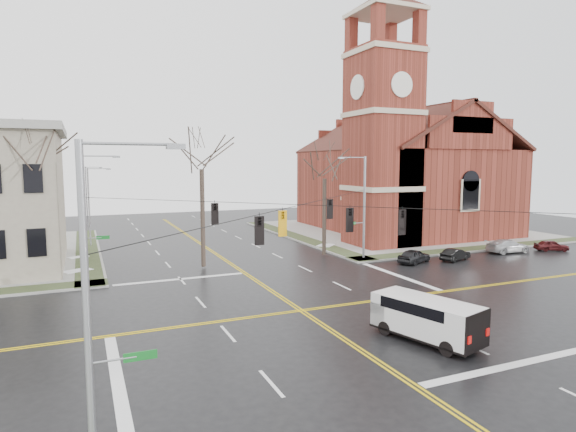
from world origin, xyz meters
name	(u,v)px	position (x,y,z in m)	size (l,w,h in m)	color
ground	(301,311)	(0.00, 0.00, 0.00)	(120.00, 120.00, 0.00)	black
sidewalks	(301,309)	(0.00, 0.00, 0.08)	(80.00, 80.00, 0.17)	gray
road_markings	(301,310)	(0.00, 0.00, 0.01)	(100.00, 100.00, 0.01)	gold
church	(398,164)	(24.76, 24.78, 8.43)	(24.28, 27.48, 27.50)	#5E2218
signal_pole_ne	(363,204)	(11.32, 11.50, 4.95)	(2.75, 0.22, 9.00)	gray
signal_pole_nw	(85,215)	(-11.32, 11.50, 4.95)	(2.75, 0.22, 9.00)	gray
signal_pole_sw	(94,302)	(-11.32, -11.50, 4.95)	(2.75, 0.22, 9.00)	gray
span_wires	(301,205)	(0.00, 0.00, 6.20)	(23.02, 23.02, 0.03)	black
traffic_signals	(306,219)	(0.00, -0.67, 5.45)	(8.21, 8.26, 1.30)	black
streetlight_north_a	(90,204)	(-10.65, 28.00, 4.47)	(2.30, 0.20, 8.00)	gray
streetlight_north_b	(87,193)	(-10.65, 48.00, 4.47)	(2.30, 0.20, 8.00)	gray
cargo_van	(422,315)	(3.47, -6.51, 1.20)	(3.50, 5.70, 2.04)	white
parked_car_a	(414,256)	(14.61, 8.36, 0.61)	(1.43, 3.56, 1.21)	black
parked_car_b	(455,254)	(18.62, 7.77, 0.54)	(1.14, 3.26, 1.07)	black
parked_car_c	(508,246)	(25.96, 8.71, 0.64)	(1.79, 4.41, 1.28)	#B8B8BB
parked_car_d	(551,245)	(30.67, 7.72, 0.53)	(1.26, 3.14, 1.07)	#4E1618
tree_nw_far	(38,160)	(-14.17, 13.23, 8.75)	(4.00, 4.00, 12.10)	#362B22
tree_nw_near	(202,163)	(-2.54, 13.49, 8.60)	(4.00, 4.00, 11.89)	#362B22
tree_ne	(325,173)	(8.94, 14.22, 7.62)	(4.00, 4.00, 10.51)	#362B22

